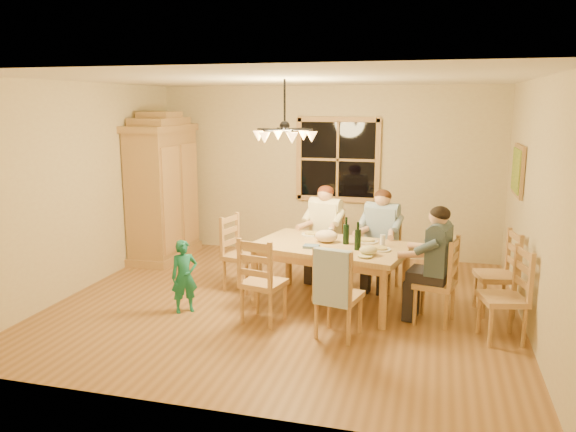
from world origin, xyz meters
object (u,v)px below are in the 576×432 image
(chandelier, at_px, (285,134))
(child, at_px, (184,276))
(chair_far_left, at_px, (324,259))
(chair_far_right, at_px, (380,267))
(chair_end_right, at_px, (434,296))
(chair_spare_front, at_px, (502,312))
(chair_near_right, at_px, (339,309))
(wine_bottle_b, at_px, (358,236))
(adult_woman, at_px, (325,221))
(chair_end_left, at_px, (243,267))
(adult_plaid_man, at_px, (382,227))
(chair_spare_back, at_px, (494,288))
(wine_bottle_a, at_px, (346,231))
(dining_table, at_px, (331,252))
(chair_near_left, at_px, (264,296))
(armoire, at_px, (163,192))
(adult_slate_man, at_px, (437,250))

(chandelier, bearing_deg, child, -153.28)
(chair_far_left, bearing_deg, chair_far_right, -180.00)
(chair_end_right, bearing_deg, chair_spare_front, -103.43)
(chair_near_right, relative_size, wine_bottle_b, 3.00)
(adult_woman, xyz_separation_m, child, (-1.35, -1.62, -0.41))
(chair_near_right, bearing_deg, chair_spare_front, 23.91)
(chair_end_left, bearing_deg, adult_plaid_man, 117.98)
(adult_woman, height_order, chair_spare_back, adult_woman)
(chair_near_right, height_order, wine_bottle_a, wine_bottle_a)
(chair_far_left, xyz_separation_m, adult_woman, (0.00, 0.00, 0.54))
(chandelier, relative_size, chair_near_right, 0.78)
(wine_bottle_a, bearing_deg, adult_plaid_man, 62.98)
(dining_table, xyz_separation_m, chair_far_left, (-0.26, 0.93, -0.36))
(chair_far_left, xyz_separation_m, wine_bottle_b, (0.61, -1.11, 0.62))
(dining_table, height_order, adult_plaid_man, adult_plaid_man)
(chair_near_left, distance_m, wine_bottle_b, 1.28)
(chair_near_right, distance_m, wine_bottle_a, 1.18)
(chair_far_right, height_order, wine_bottle_b, wine_bottle_b)
(chair_near_left, distance_m, adult_woman, 1.80)
(chair_near_right, distance_m, child, 1.90)
(chair_near_left, bearing_deg, armoire, 148.95)
(adult_plaid_man, xyz_separation_m, child, (-2.14, -1.45, -0.41))
(adult_slate_man, height_order, child, adult_slate_man)
(chair_far_right, height_order, child, chair_far_right)
(adult_woman, relative_size, wine_bottle_a, 2.65)
(chair_near_left, xyz_separation_m, adult_woman, (0.36, 1.67, 0.54))
(chair_far_right, xyz_separation_m, chair_near_right, (-0.26, -1.70, 0.00))
(chair_end_left, height_order, adult_plaid_man, adult_plaid_man)
(chair_end_right, relative_size, adult_slate_man, 1.13)
(wine_bottle_b, bearing_deg, chair_spare_front, -14.86)
(chair_spare_front, height_order, chair_spare_back, same)
(chair_near_left, height_order, adult_slate_man, adult_slate_man)
(dining_table, height_order, child, child)
(chandelier, distance_m, chair_far_left, 2.09)
(adult_woman, bearing_deg, chair_far_left, 88.16)
(armoire, relative_size, chair_near_right, 2.32)
(adult_woman, distance_m, chair_spare_back, 2.35)
(armoire, height_order, adult_plaid_man, armoire)
(chair_far_left, height_order, wine_bottle_a, wine_bottle_a)
(adult_slate_man, height_order, chair_spare_front, adult_slate_man)
(chair_end_left, bearing_deg, chair_end_right, 90.00)
(chair_end_left, bearing_deg, child, -9.81)
(chair_far_left, xyz_separation_m, chair_end_left, (-0.97, -0.67, 0.00))
(chair_end_right, xyz_separation_m, chair_spare_front, (0.68, -0.33, 0.00))
(adult_plaid_man, height_order, adult_slate_man, same)
(adult_plaid_man, bearing_deg, chair_near_left, 64.80)
(chandelier, relative_size, chair_spare_back, 0.78)
(dining_table, relative_size, chair_end_right, 2.03)
(chandelier, distance_m, chair_spare_front, 3.06)
(adult_plaid_man, xyz_separation_m, chair_spare_back, (1.38, -0.55, -0.54))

